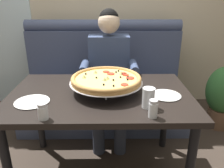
{
  "coord_description": "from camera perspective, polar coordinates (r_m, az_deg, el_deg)",
  "views": [
    {
      "loc": [
        0.07,
        -1.5,
        1.39
      ],
      "look_at": [
        0.09,
        0.01,
        0.79
      ],
      "focal_mm": 36.1,
      "sensor_mm": 36.0,
      "label": 1
    }
  ],
  "objects": [
    {
      "name": "dining_table",
      "position": [
        1.68,
        -2.96,
        -5.01
      ],
      "size": [
        1.32,
        0.84,
        0.73
      ],
      "color": "black",
      "rests_on": "ground_plane"
    },
    {
      "name": "shaker_parmesan",
      "position": [
        1.35,
        -17.09,
        -6.89
      ],
      "size": [
        0.06,
        0.06,
        0.1
      ],
      "color": "white",
      "rests_on": "dining_table"
    },
    {
      "name": "drinking_glass",
      "position": [
        1.43,
        9.2,
        -3.75
      ],
      "size": [
        0.08,
        0.08,
        0.13
      ],
      "color": "silver",
      "rests_on": "dining_table"
    },
    {
      "name": "pizza",
      "position": [
        1.63,
        -1.47,
        1.17
      ],
      "size": [
        0.53,
        0.53,
        0.13
      ],
      "color": "silver",
      "rests_on": "dining_table"
    },
    {
      "name": "diner_main",
      "position": [
        2.22,
        -0.74,
        3.84
      ],
      "size": [
        0.54,
        0.64,
        1.27
      ],
      "color": "#2D3342",
      "rests_on": "ground_plane"
    },
    {
      "name": "potted_plant",
      "position": [
        2.71,
        26.23,
        -2.45
      ],
      "size": [
        0.36,
        0.36,
        0.7
      ],
      "color": "brown",
      "rests_on": "ground_plane"
    },
    {
      "name": "plate_near_left",
      "position": [
        1.59,
        -19.62,
        -4.03
      ],
      "size": [
        0.23,
        0.23,
        0.02
      ],
      "color": "white",
      "rests_on": "dining_table"
    },
    {
      "name": "plate_near_right",
      "position": [
        1.64,
        13.46,
        -2.56
      ],
      "size": [
        0.21,
        0.21,
        0.02
      ],
      "color": "white",
      "rests_on": "dining_table"
    },
    {
      "name": "booth_bench",
      "position": [
        2.58,
        -2.13,
        -0.93
      ],
      "size": [
        1.78,
        0.78,
        1.13
      ],
      "color": "#424C6B",
      "rests_on": "ground_plane"
    },
    {
      "name": "shaker_oregano",
      "position": [
        1.33,
        10.35,
        -6.48
      ],
      "size": [
        0.05,
        0.05,
        0.11
      ],
      "color": "white",
      "rests_on": "dining_table"
    }
  ]
}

